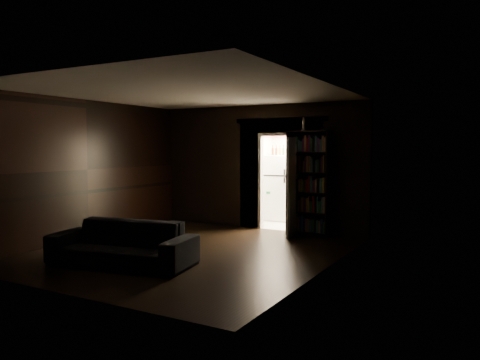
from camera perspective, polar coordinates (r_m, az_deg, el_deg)
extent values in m
plane|color=black|center=(8.44, -6.15, -8.67)|extent=(5.50, 5.50, 0.00)
cube|color=black|center=(11.26, -3.05, 1.72)|extent=(2.55, 0.10, 2.80)
cube|color=black|center=(10.00, 11.41, 1.36)|extent=(1.55, 0.10, 2.80)
cube|color=black|center=(10.45, 5.02, 7.29)|extent=(0.90, 0.10, 0.70)
cube|color=black|center=(9.91, -18.10, 1.21)|extent=(0.02, 5.50, 2.80)
cube|color=black|center=(7.10, 10.46, 0.32)|extent=(0.02, 5.50, 2.80)
cube|color=black|center=(6.22, -21.05, -0.39)|extent=(5.00, 0.02, 2.80)
cube|color=beige|center=(8.29, -6.29, 10.57)|extent=(5.00, 5.50, 0.02)
cube|color=white|center=(10.41, 4.84, -0.41)|extent=(1.04, 0.06, 2.17)
cube|color=#B8AEA0|center=(11.37, 6.71, -5.63)|extent=(2.20, 1.80, 0.10)
cube|color=silver|center=(12.02, 8.30, 0.87)|extent=(2.20, 0.10, 2.40)
cube|color=silver|center=(11.67, 1.99, 0.82)|extent=(0.10, 1.60, 2.40)
cube|color=silver|center=(10.87, 11.88, 0.50)|extent=(0.10, 1.60, 2.40)
cube|color=silver|center=(11.23, 6.81, 7.05)|extent=(2.20, 1.80, 0.10)
cube|color=#C4697C|center=(11.95, 8.25, 5.74)|extent=(2.00, 0.04, 0.26)
imported|color=black|center=(7.66, -14.19, -6.70)|extent=(2.44, 1.39, 0.88)
cube|color=black|center=(9.94, 8.33, -0.36)|extent=(0.95, 0.67, 2.20)
cube|color=white|center=(11.91, 4.92, -0.94)|extent=(0.95, 0.92, 1.65)
cube|color=white|center=(9.81, 6.54, -0.84)|extent=(0.14, 0.85, 2.05)
cube|color=silver|center=(10.03, 7.78, 6.80)|extent=(0.13, 0.13, 0.29)
cube|color=black|center=(11.87, 5.10, 3.66)|extent=(0.65, 0.12, 0.26)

